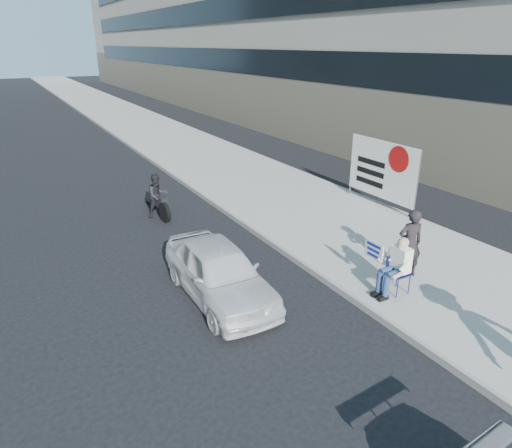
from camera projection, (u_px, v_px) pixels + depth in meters
ground at (308, 329)px, 9.07m from camera, size 160.00×160.00×0.00m
near_sidewalk at (167, 138)px, 27.06m from camera, size 5.00×120.00×0.15m
seated_protester at (395, 263)px, 9.84m from camera, size 0.83×1.11×1.31m
pedestrian_woman at (410, 243)px, 10.57m from camera, size 0.69×0.55×1.66m
protest_banner at (382, 170)px, 15.08m from camera, size 0.08×3.06×2.20m
white_sedan_near at (219, 272)px, 10.00m from camera, size 1.55×3.76×1.27m
motorcycle at (158, 197)px, 14.79m from camera, size 0.75×2.05×1.42m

